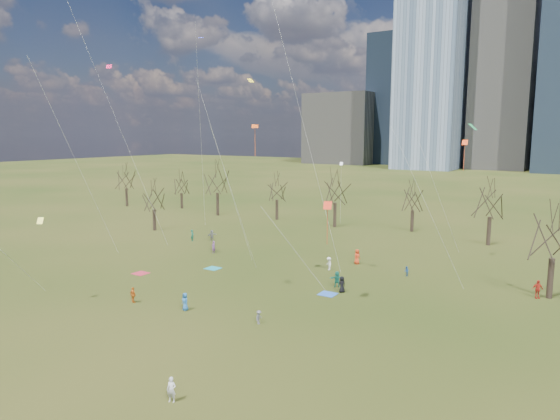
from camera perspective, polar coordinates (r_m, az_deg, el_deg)
The scene contains 20 objects.
ground at distance 46.56m, azimuth -8.05°, elevation -10.45°, with size 500.00×500.00×0.00m, color black.
downtown_skyline at distance 247.16m, azimuth 25.65°, elevation 13.36°, with size 212.50×78.00×118.00m.
bare_tree_row at distance 76.78m, azimuth 10.06°, elevation 1.75°, with size 113.04×29.80×9.50m.
blanket_teal at distance 57.82m, azimuth -7.68°, elevation -6.62°, with size 1.60×1.50×0.03m, color teal.
blanket_navy at distance 48.66m, azimuth 5.47°, elevation -9.54°, with size 1.60×1.50×0.03m, color blue.
blanket_crimson at distance 57.40m, azimuth -15.64°, elevation -6.99°, with size 1.60×1.50×0.03m, color #B22338.
person_0 at distance 44.80m, azimuth -10.80°, elevation -10.24°, with size 0.76×0.50×1.56m, color #245F9C.
person_1 at distance 30.86m, azimuth -12.31°, elevation -19.42°, with size 0.54×0.36×1.49m, color silver.
person_3 at distance 41.16m, azimuth -2.43°, elevation -12.14°, with size 0.73×0.42×1.13m, color slate.
person_4 at distance 47.82m, azimuth -16.45°, elevation -9.29°, with size 0.85×0.36×1.46m, color #D06117.
person_5 at distance 50.73m, azimuth 6.53°, elevation -7.85°, with size 1.50×0.48×1.62m, color #186F5B.
person_6 at distance 49.10m, azimuth 7.09°, elevation -8.44°, with size 0.78×0.51×1.60m, color black.
person_7 at distance 64.96m, azimuth -7.62°, elevation -4.22°, with size 0.57×0.38×1.57m, color #764489.
person_8 at distance 55.86m, azimuth 14.25°, elevation -6.80°, with size 0.52×0.41×1.08m, color #265AA8.
person_9 at distance 56.78m, azimuth 5.61°, elevation -6.11°, with size 0.96×0.55×1.49m, color silver.
person_10 at distance 52.80m, azimuth 27.36°, elevation -8.05°, with size 1.03×0.43×1.75m, color red.
person_11 at distance 72.45m, azimuth -7.79°, elevation -2.89°, with size 1.44×0.46×1.56m, color slate.
person_12 at distance 59.69m, azimuth 8.80°, elevation -5.29°, with size 0.87×0.57×1.78m, color red.
person_13 at distance 72.65m, azimuth -9.98°, elevation -2.87°, with size 0.60×0.39×1.65m, color #176B54.
kites_airborne at distance 52.84m, azimuth -2.82°, elevation 6.37°, with size 41.84×53.16×33.29m.
Camera 1 is at (28.69, -33.38, 15.17)m, focal length 32.00 mm.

